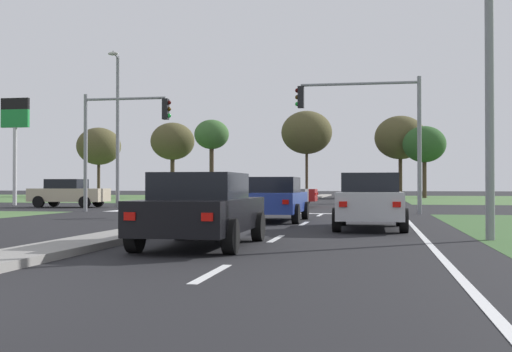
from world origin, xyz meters
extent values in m
plane|color=black|center=(0.00, 30.00, 0.00)|extent=(200.00, 200.00, 0.00)
cube|color=#476B38|center=(-25.50, 54.50, 0.00)|extent=(35.00, 35.00, 0.01)
cube|color=gray|center=(0.00, 11.00, 0.07)|extent=(1.20, 22.00, 0.14)
cube|color=gray|center=(0.00, 55.00, 0.07)|extent=(1.20, 36.00, 0.14)
cube|color=silver|center=(3.50, 3.62, 0.01)|extent=(0.14, 2.00, 0.01)
cube|color=silver|center=(3.50, 9.62, 0.01)|extent=(0.14, 2.00, 0.01)
cube|color=silver|center=(3.50, 15.62, 0.01)|extent=(0.14, 2.00, 0.01)
cube|color=silver|center=(3.50, 21.62, 0.01)|extent=(0.14, 2.00, 0.01)
cube|color=silver|center=(6.85, 12.00, 0.01)|extent=(0.14, 24.00, 0.01)
cube|color=silver|center=(3.80, 23.00, 0.01)|extent=(6.40, 0.50, 0.01)
cube|color=silver|center=(-6.40, 24.80, 0.01)|extent=(0.70, 2.80, 0.01)
cube|color=silver|center=(-5.25, 24.80, 0.01)|extent=(0.70, 2.80, 0.01)
cube|color=silver|center=(-4.10, 24.80, 0.01)|extent=(0.70, 2.80, 0.01)
cube|color=silver|center=(-2.95, 24.80, 0.01)|extent=(0.70, 2.80, 0.01)
cube|color=silver|center=(-1.80, 24.80, 0.01)|extent=(0.70, 2.80, 0.01)
cube|color=silver|center=(-0.65, 24.80, 0.01)|extent=(0.70, 2.80, 0.01)
cube|color=silver|center=(0.50, 24.80, 0.01)|extent=(0.70, 2.80, 0.01)
cube|color=slate|center=(-0.01, 28.75, 0.68)|extent=(4.49, 1.80, 0.71)
cube|color=black|center=(-0.16, 28.75, 1.29)|extent=(2.07, 1.58, 0.52)
cube|color=red|center=(-2.28, 29.43, 0.75)|extent=(0.04, 0.20, 0.14)
cube|color=red|center=(-2.28, 28.06, 0.75)|extent=(0.04, 0.20, 0.14)
cylinder|color=black|center=(1.42, 29.64, 0.32)|extent=(0.64, 0.22, 0.64)
cylinder|color=black|center=(1.42, 27.85, 0.32)|extent=(0.64, 0.22, 0.64)
cylinder|color=black|center=(-1.45, 29.64, 0.32)|extent=(0.64, 0.22, 0.64)
cylinder|color=black|center=(-1.45, 27.85, 0.32)|extent=(0.64, 0.22, 0.64)
cube|color=navy|center=(2.34, 16.88, 0.65)|extent=(1.82, 4.43, 0.66)
cube|color=black|center=(2.34, 16.73, 1.24)|extent=(1.60, 2.04, 0.52)
cube|color=red|center=(1.65, 14.65, 0.72)|extent=(0.20, 0.04, 0.14)
cube|color=red|center=(3.03, 14.65, 0.72)|extent=(0.20, 0.04, 0.14)
cylinder|color=black|center=(1.43, 18.30, 0.32)|extent=(0.22, 0.64, 0.64)
cylinder|color=black|center=(3.25, 18.30, 0.32)|extent=(0.22, 0.64, 0.64)
cylinder|color=black|center=(1.43, 15.47, 0.32)|extent=(0.22, 0.64, 0.64)
cylinder|color=black|center=(3.25, 15.47, 0.32)|extent=(0.22, 0.64, 0.64)
cube|color=#A31919|center=(0.31, 31.84, 0.67)|extent=(4.28, 1.74, 0.69)
cube|color=black|center=(0.46, 31.84, 1.27)|extent=(1.97, 1.53, 0.52)
cube|color=red|center=(2.46, 31.18, 0.74)|extent=(0.04, 0.20, 0.14)
cube|color=red|center=(2.46, 32.50, 0.74)|extent=(0.04, 0.20, 0.14)
cylinder|color=black|center=(-1.06, 30.97, 0.32)|extent=(0.64, 0.22, 0.64)
cylinder|color=black|center=(-1.06, 32.71, 0.32)|extent=(0.64, 0.22, 0.64)
cylinder|color=black|center=(1.67, 30.97, 0.32)|extent=(0.64, 0.22, 0.64)
cylinder|color=black|center=(1.67, 32.71, 0.32)|extent=(0.64, 0.22, 0.64)
cube|color=#161E47|center=(-2.39, 48.24, 0.68)|extent=(1.74, 4.38, 0.71)
cube|color=black|center=(-2.39, 48.39, 1.29)|extent=(1.53, 2.02, 0.52)
cube|color=red|center=(-1.73, 50.45, 0.75)|extent=(0.20, 0.04, 0.14)
cube|color=red|center=(-3.05, 50.45, 0.75)|extent=(0.20, 0.04, 0.14)
cylinder|color=black|center=(-1.52, 46.84, 0.32)|extent=(0.22, 0.64, 0.64)
cylinder|color=black|center=(-3.26, 46.84, 0.32)|extent=(0.22, 0.64, 0.64)
cylinder|color=black|center=(-1.52, 49.64, 0.32)|extent=(0.22, 0.64, 0.64)
cylinder|color=black|center=(-3.26, 49.64, 0.32)|extent=(0.22, 0.64, 0.64)
cube|color=black|center=(2.30, 7.57, 0.64)|extent=(1.79, 4.39, 0.64)
cube|color=black|center=(2.30, 7.42, 1.22)|extent=(1.58, 2.02, 0.52)
cube|color=red|center=(1.62, 5.35, 0.70)|extent=(0.20, 0.04, 0.14)
cube|color=red|center=(2.99, 5.35, 0.70)|extent=(0.20, 0.04, 0.14)
cylinder|color=black|center=(1.41, 8.98, 0.32)|extent=(0.22, 0.64, 0.64)
cylinder|color=black|center=(3.20, 8.98, 0.32)|extent=(0.22, 0.64, 0.64)
cylinder|color=black|center=(1.41, 6.16, 0.32)|extent=(0.22, 0.64, 0.64)
cylinder|color=black|center=(3.20, 6.16, 0.32)|extent=(0.22, 0.64, 0.64)
cube|color=#BCAD8E|center=(-11.07, 28.74, 0.68)|extent=(4.22, 1.75, 0.73)
cube|color=black|center=(-11.22, 28.74, 1.31)|extent=(1.94, 1.54, 0.52)
cube|color=red|center=(-13.20, 29.41, 0.76)|extent=(0.04, 0.20, 0.14)
cube|color=red|center=(-13.20, 28.07, 0.76)|extent=(0.04, 0.20, 0.14)
cylinder|color=black|center=(-9.72, 29.62, 0.32)|extent=(0.64, 0.22, 0.64)
cylinder|color=black|center=(-9.72, 27.86, 0.32)|extent=(0.64, 0.22, 0.64)
cylinder|color=black|center=(-12.42, 29.62, 0.32)|extent=(0.64, 0.22, 0.64)
cylinder|color=black|center=(-12.42, 27.86, 0.32)|extent=(0.64, 0.22, 0.64)
cube|color=#B7B7BC|center=(5.61, 13.56, 0.68)|extent=(1.73, 4.55, 0.73)
cube|color=black|center=(5.61, 13.41, 1.31)|extent=(1.52, 2.09, 0.52)
cube|color=red|center=(4.95, 11.27, 0.76)|extent=(0.20, 0.04, 0.14)
cube|color=red|center=(6.26, 11.27, 0.76)|extent=(0.20, 0.04, 0.14)
cylinder|color=black|center=(4.74, 15.02, 0.32)|extent=(0.22, 0.64, 0.64)
cylinder|color=black|center=(6.47, 15.02, 0.32)|extent=(0.22, 0.64, 0.64)
cylinder|color=black|center=(4.74, 12.11, 0.32)|extent=(0.22, 0.64, 0.64)
cylinder|color=black|center=(6.47, 12.11, 0.32)|extent=(0.22, 0.64, 0.64)
cylinder|color=gray|center=(7.60, 23.40, 2.94)|extent=(0.18, 0.18, 5.89)
cylinder|color=gray|center=(5.06, 23.40, 5.64)|extent=(5.07, 0.12, 0.12)
cube|color=black|center=(2.53, 23.40, 5.11)|extent=(0.26, 0.32, 0.95)
sphere|color=#360503|center=(2.37, 23.40, 5.41)|extent=(0.20, 0.20, 0.20)
sphere|color=#3A2405|center=(2.37, 23.40, 5.11)|extent=(0.20, 0.20, 0.20)
sphere|color=green|center=(2.37, 23.40, 4.81)|extent=(0.20, 0.20, 0.20)
cylinder|color=gray|center=(-7.60, 23.40, 2.74)|extent=(0.18, 0.18, 5.49)
cylinder|color=gray|center=(-5.65, 23.40, 5.24)|extent=(3.91, 0.12, 0.12)
cube|color=black|center=(-3.69, 23.40, 4.71)|extent=(0.26, 0.32, 0.95)
sphere|color=#360503|center=(-3.53, 23.40, 5.01)|extent=(0.20, 0.20, 0.20)
sphere|color=#3A2405|center=(-3.53, 23.40, 4.71)|extent=(0.20, 0.20, 0.20)
sphere|color=green|center=(-3.53, 23.40, 4.41)|extent=(0.20, 0.20, 0.20)
cylinder|color=gray|center=(-8.28, 28.94, 4.19)|extent=(0.20, 0.20, 8.38)
cylinder|color=gray|center=(-8.07, 28.09, 8.28)|extent=(0.51, 1.71, 0.10)
ellipsoid|color=#B2B2A8|center=(-7.87, 27.25, 8.18)|extent=(0.56, 0.28, 0.20)
cylinder|color=silver|center=(-15.92, 31.36, 2.38)|extent=(0.24, 0.24, 4.76)
cube|color=#197F33|center=(-15.92, 31.36, 5.31)|extent=(1.80, 0.24, 1.10)
cube|color=black|center=(-15.92, 31.36, 6.21)|extent=(1.80, 0.24, 0.70)
cylinder|color=#423323|center=(-24.40, 62.78, 2.10)|extent=(0.34, 0.34, 4.21)
ellipsoid|color=#4C4728|center=(-24.40, 62.78, 5.54)|extent=(4.86, 4.86, 4.13)
cylinder|color=#423323|center=(-15.18, 60.54, 2.29)|extent=(0.44, 0.44, 4.57)
ellipsoid|color=#4C4728|center=(-15.18, 60.54, 5.84)|extent=(4.60, 4.60, 3.91)
cylinder|color=#423323|center=(-10.62, 59.19, 2.71)|extent=(0.44, 0.44, 5.42)
ellipsoid|color=#38602D|center=(-10.62, 59.19, 6.39)|extent=(3.52, 3.52, 3.00)
cylinder|color=#423323|center=(-1.21, 61.86, 2.61)|extent=(0.28, 0.28, 5.22)
ellipsoid|color=#4C4728|center=(-1.21, 61.86, 6.66)|extent=(5.23, 5.23, 4.45)
cylinder|color=#423323|center=(8.24, 62.23, 2.31)|extent=(0.37, 0.37, 4.62)
ellipsoid|color=#4C4728|center=(8.24, 62.23, 6.04)|extent=(5.17, 5.17, 4.39)
cylinder|color=#423323|center=(10.38, 59.31, 2.01)|extent=(0.40, 0.40, 4.03)
ellipsoid|color=#285123|center=(10.38, 59.31, 5.16)|extent=(4.11, 4.11, 3.49)
camera|label=1|loc=(5.75, -5.22, 1.24)|focal=45.91mm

